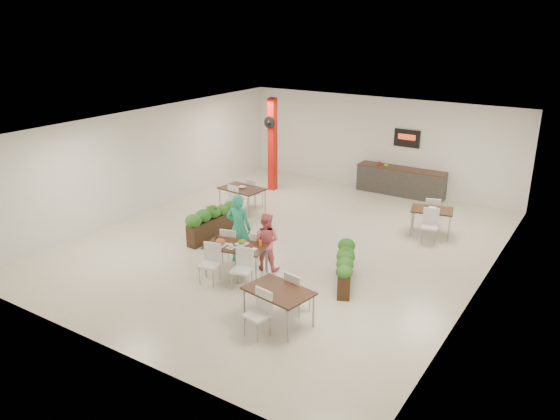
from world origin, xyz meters
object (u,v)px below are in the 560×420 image
(red_column, at_px, (272,144))
(main_table, at_px, (236,250))
(diner_man, at_px, (239,228))
(planter_left, at_px, (213,220))
(side_table_a, at_px, (242,191))
(diner_woman, at_px, (266,241))
(service_counter, at_px, (400,181))
(side_table_b, at_px, (432,214))
(planter_right, at_px, (345,265))
(side_table_c, at_px, (279,295))

(red_column, bearing_deg, main_table, -63.78)
(diner_man, bearing_deg, red_column, -77.10)
(main_table, xyz_separation_m, planter_left, (-1.89, 1.49, -0.13))
(planter_left, relative_size, side_table_a, 1.17)
(planter_left, bearing_deg, diner_woman, -19.98)
(diner_man, bearing_deg, service_counter, -113.49)
(red_column, distance_m, planter_left, 4.87)
(service_counter, xyz_separation_m, main_table, (-1.00, -7.96, 0.14))
(service_counter, bearing_deg, side_table_a, -129.66)
(diner_man, distance_m, side_table_b, 5.50)
(service_counter, distance_m, diner_man, 7.44)
(red_column, xyz_separation_m, planter_right, (5.37, -5.14, -1.16))
(planter_left, bearing_deg, planter_right, -7.21)
(main_table, bearing_deg, planter_right, 21.90)
(red_column, height_order, side_table_a, red_column)
(side_table_c, bearing_deg, side_table_a, 142.00)
(diner_man, bearing_deg, side_table_b, -141.48)
(planter_left, bearing_deg, side_table_b, 34.92)
(service_counter, relative_size, main_table, 1.62)
(diner_man, height_order, diner_woman, diner_man)
(planter_left, xyz_separation_m, side_table_a, (-0.65, 2.20, 0.13))
(diner_man, xyz_separation_m, diner_woman, (0.80, 0.00, -0.16))
(side_table_b, xyz_separation_m, side_table_c, (-1.01, -6.24, 0.01))
(planter_left, distance_m, planter_right, 4.30)
(main_table, xyz_separation_m, diner_woman, (0.41, 0.66, 0.07))
(main_table, height_order, planter_left, planter_left)
(diner_woman, relative_size, side_table_c, 0.85)
(diner_woman, bearing_deg, main_table, 45.39)
(service_counter, relative_size, diner_man, 1.72)
(red_column, bearing_deg, side_table_c, -55.75)
(main_table, bearing_deg, service_counter, 82.87)
(planter_right, relative_size, side_table_a, 0.98)
(planter_right, height_order, side_table_a, side_table_a)
(service_counter, bearing_deg, red_column, -155.00)
(service_counter, distance_m, planter_left, 7.08)
(diner_man, relative_size, side_table_c, 1.05)
(red_column, bearing_deg, diner_woman, -57.91)
(side_table_b, bearing_deg, diner_man, -143.16)
(red_column, xyz_separation_m, side_table_a, (0.46, -2.40, -1.00))
(side_table_b, relative_size, side_table_c, 1.00)
(diner_man, relative_size, planter_left, 0.91)
(service_counter, height_order, diner_woman, service_counter)
(planter_right, xyz_separation_m, side_table_c, (-0.34, -2.25, 0.15))
(service_counter, relative_size, diner_woman, 2.11)
(diner_man, height_order, side_table_c, diner_man)
(side_table_a, height_order, side_table_c, same)
(diner_woman, bearing_deg, planter_right, 175.86)
(diner_man, distance_m, planter_right, 2.81)
(planter_right, bearing_deg, service_counter, 101.11)
(diner_woman, xyz_separation_m, planter_right, (1.96, 0.30, -0.23))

